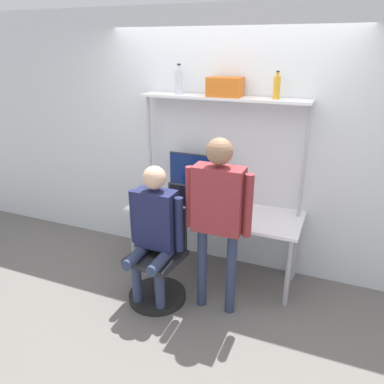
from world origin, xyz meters
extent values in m
plane|color=slate|center=(0.00, 0.00, 0.00)|extent=(12.00, 12.00, 0.00)
cube|color=silver|center=(0.00, 0.70, 1.35)|extent=(8.00, 0.06, 2.70)
cube|color=white|center=(0.00, 0.34, 0.73)|extent=(1.77, 0.65, 0.03)
cylinder|color=#A5A5AA|center=(-0.82, 0.08, 0.36)|extent=(0.05, 0.05, 0.72)
cylinder|color=#A5A5AA|center=(0.82, 0.08, 0.36)|extent=(0.05, 0.05, 0.72)
cylinder|color=#A5A5AA|center=(-0.82, 0.61, 0.36)|extent=(0.05, 0.05, 0.72)
cylinder|color=#A5A5AA|center=(0.82, 0.61, 0.36)|extent=(0.05, 0.05, 0.72)
cube|color=white|center=(0.00, 0.53, 1.86)|extent=(1.68, 0.26, 0.02)
cylinder|color=#B2B2B7|center=(-0.82, 0.53, 0.93)|extent=(0.04, 0.04, 1.87)
cylinder|color=#B2B2B7|center=(0.82, 0.53, 0.93)|extent=(0.04, 0.04, 1.87)
cylinder|color=#333338|center=(-0.29, 0.52, 0.75)|extent=(0.20, 0.20, 0.01)
cylinder|color=#333338|center=(-0.29, 0.52, 0.82)|extent=(0.06, 0.06, 0.13)
cube|color=#333338|center=(-0.29, 0.53, 1.07)|extent=(0.59, 0.01, 0.39)
cube|color=navy|center=(-0.29, 0.52, 1.07)|extent=(0.56, 0.02, 0.37)
cube|color=#333338|center=(-0.34, 0.22, 0.75)|extent=(0.33, 0.24, 0.01)
cube|color=black|center=(-0.34, 0.20, 0.76)|extent=(0.28, 0.13, 0.00)
cube|color=#333338|center=(-0.34, 0.30, 0.87)|extent=(0.33, 0.08, 0.23)
cube|color=black|center=(-0.34, 0.30, 0.87)|extent=(0.29, 0.06, 0.20)
cube|color=#264C8C|center=(-0.07, 0.19, 0.75)|extent=(0.07, 0.15, 0.01)
cube|color=black|center=(-0.07, 0.19, 0.76)|extent=(0.06, 0.13, 0.00)
cylinder|color=black|center=(-0.35, -0.29, 0.03)|extent=(0.56, 0.56, 0.06)
cylinder|color=#4C4C51|center=(-0.35, -0.29, 0.25)|extent=(0.06, 0.06, 0.38)
cube|color=#26262B|center=(-0.35, -0.29, 0.46)|extent=(0.51, 0.51, 0.05)
cube|color=#26262B|center=(-0.33, -0.09, 0.71)|extent=(0.42, 0.09, 0.45)
cylinder|color=#2D3856|center=(-0.47, -0.46, 0.24)|extent=(0.09, 0.09, 0.49)
cylinder|color=#2D3856|center=(-0.23, -0.46, 0.24)|extent=(0.09, 0.09, 0.49)
cylinder|color=#2D3856|center=(-0.47, -0.43, 0.53)|extent=(0.10, 0.38, 0.10)
cylinder|color=#2D3856|center=(-0.23, -0.43, 0.53)|extent=(0.10, 0.38, 0.10)
cube|color=#1E234C|center=(-0.35, -0.26, 0.85)|extent=(0.37, 0.20, 0.55)
cylinder|color=#1E234C|center=(-0.58, -0.26, 0.84)|extent=(0.08, 0.08, 0.52)
cylinder|color=#1E234C|center=(-0.12, -0.26, 0.84)|extent=(0.08, 0.08, 0.52)
sphere|color=#D8AD8C|center=(-0.35, -0.26, 1.25)|extent=(0.21, 0.21, 0.21)
cylinder|color=#2D3856|center=(0.08, -0.20, 0.41)|extent=(0.09, 0.09, 0.82)
cylinder|color=#2D3856|center=(0.36, -0.20, 0.41)|extent=(0.09, 0.09, 0.82)
cube|color=maroon|center=(0.22, -0.20, 1.11)|extent=(0.43, 0.20, 0.58)
cylinder|color=maroon|center=(-0.04, -0.20, 1.10)|extent=(0.08, 0.08, 0.55)
cylinder|color=maroon|center=(0.48, -0.20, 1.10)|extent=(0.08, 0.08, 0.55)
sphere|color=#8C664C|center=(0.22, -0.20, 1.53)|extent=(0.22, 0.22, 0.22)
cylinder|color=silver|center=(-0.46, 0.53, 1.98)|extent=(0.08, 0.08, 0.23)
cylinder|color=silver|center=(-0.46, 0.53, 2.12)|extent=(0.03, 0.03, 0.04)
cylinder|color=black|center=(-0.46, 0.53, 2.15)|extent=(0.04, 0.04, 0.01)
cylinder|color=gold|center=(0.51, 0.53, 1.97)|extent=(0.06, 0.06, 0.20)
cylinder|color=gold|center=(0.51, 0.53, 2.08)|extent=(0.03, 0.03, 0.04)
cylinder|color=black|center=(0.51, 0.53, 2.11)|extent=(0.03, 0.03, 0.01)
cube|color=#D1661E|center=(0.02, 0.53, 1.96)|extent=(0.32, 0.22, 0.18)
camera|label=1|loc=(1.12, -2.99, 2.33)|focal=35.00mm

